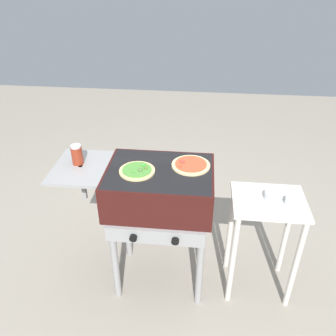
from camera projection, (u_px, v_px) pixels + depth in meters
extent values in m
plane|color=gray|center=(161.00, 276.00, 2.51)|extent=(8.00, 8.00, 0.00)
cube|color=#38110F|center=(160.00, 187.00, 2.10)|extent=(0.64, 0.48, 0.24)
cube|color=black|center=(160.00, 171.00, 2.04)|extent=(0.61, 0.46, 0.01)
cube|color=gray|center=(81.00, 167.00, 2.08)|extent=(0.32, 0.41, 0.02)
cube|color=gray|center=(83.00, 183.00, 2.14)|extent=(0.02, 0.02, 0.24)
cube|color=gray|center=(155.00, 237.00, 1.97)|extent=(0.58, 0.02, 0.10)
cylinder|color=black|center=(133.00, 238.00, 1.96)|extent=(0.04, 0.02, 0.04)
cylinder|color=black|center=(175.00, 241.00, 1.94)|extent=(0.04, 0.02, 0.04)
cylinder|color=gray|center=(115.00, 260.00, 2.20)|extent=(0.04, 0.04, 0.66)
cylinder|color=gray|center=(200.00, 267.00, 2.15)|extent=(0.04, 0.04, 0.66)
cylinder|color=gray|center=(127.00, 221.00, 2.52)|extent=(0.04, 0.04, 0.66)
cylinder|color=gray|center=(201.00, 226.00, 2.47)|extent=(0.04, 0.04, 0.66)
cylinder|color=beige|center=(191.00, 165.00, 2.08)|extent=(0.23, 0.23, 0.01)
cylinder|color=#D14C2D|center=(191.00, 164.00, 2.07)|extent=(0.19, 0.19, 0.01)
sphere|color=#AF3B30|center=(182.00, 162.00, 2.08)|extent=(0.03, 0.03, 0.03)
sphere|color=#DE482C|center=(181.00, 166.00, 2.04)|extent=(0.02, 0.02, 0.02)
sphere|color=#E6472E|center=(181.00, 161.00, 2.08)|extent=(0.02, 0.02, 0.02)
cylinder|color=#E0C17F|center=(137.00, 171.00, 2.02)|extent=(0.21, 0.21, 0.01)
cylinder|color=#4C8C38|center=(137.00, 170.00, 2.02)|extent=(0.17, 0.17, 0.01)
sphere|color=#469533|center=(133.00, 172.00, 1.98)|extent=(0.02, 0.02, 0.02)
sphere|color=green|center=(144.00, 165.00, 2.04)|extent=(0.02, 0.02, 0.02)
sphere|color=#4C7038|center=(140.00, 170.00, 2.00)|extent=(0.03, 0.03, 0.03)
sphere|color=#51702C|center=(146.00, 168.00, 2.02)|extent=(0.02, 0.02, 0.02)
cylinder|color=maroon|center=(77.00, 155.00, 2.08)|extent=(0.07, 0.07, 0.11)
cylinder|color=silver|center=(76.00, 146.00, 2.04)|extent=(0.06, 0.06, 0.01)
cube|color=beige|center=(269.00, 201.00, 2.07)|extent=(0.44, 0.36, 0.02)
cylinder|color=beige|center=(233.00, 261.00, 2.15)|extent=(0.04, 0.04, 0.71)
cylinder|color=beige|center=(295.00, 266.00, 2.12)|extent=(0.04, 0.04, 0.71)
cylinder|color=beige|center=(230.00, 229.00, 2.41)|extent=(0.04, 0.04, 0.71)
cylinder|color=beige|center=(286.00, 233.00, 2.37)|extent=(0.04, 0.04, 0.71)
cylinder|color=silver|center=(293.00, 202.00, 2.01)|extent=(0.09, 0.09, 0.04)
cylinder|color=maroon|center=(293.00, 203.00, 2.02)|extent=(0.08, 0.08, 0.02)
cylinder|color=silver|center=(273.00, 196.00, 2.06)|extent=(0.11, 0.11, 0.04)
cylinder|color=#996B47|center=(273.00, 197.00, 2.06)|extent=(0.09, 0.09, 0.02)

